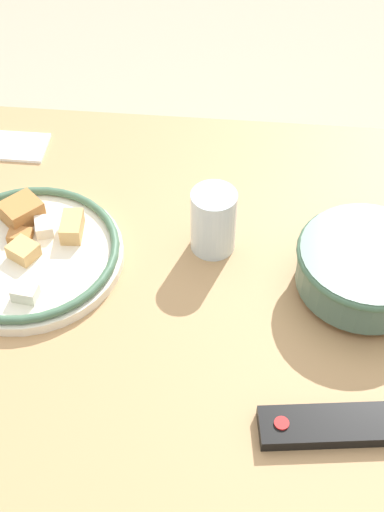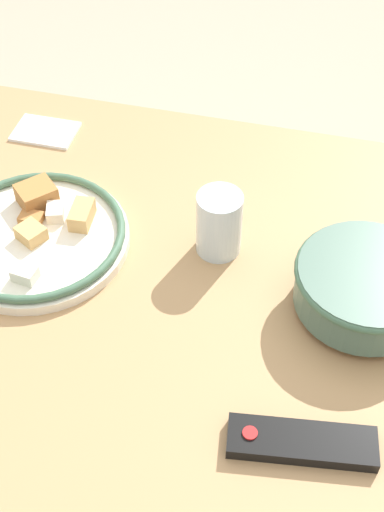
{
  "view_description": "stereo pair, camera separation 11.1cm",
  "coord_description": "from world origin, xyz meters",
  "px_view_note": "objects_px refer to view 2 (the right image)",
  "views": [
    {
      "loc": [
        -0.04,
        0.71,
        1.63
      ],
      "look_at": [
        0.03,
        -0.04,
        0.82
      ],
      "focal_mm": 50.0,
      "sensor_mm": 36.0,
      "label": 1
    },
    {
      "loc": [
        -0.15,
        0.69,
        1.63
      ],
      "look_at": [
        0.03,
        -0.04,
        0.82
      ],
      "focal_mm": 50.0,
      "sensor_mm": 36.0,
      "label": 2
    }
  ],
  "objects_px": {
    "tv_remote": "(302,442)",
    "noodle_bowl": "(365,286)",
    "food_plate": "(37,235)",
    "drinking_glass": "(216,223)"
  },
  "relations": [
    {
      "from": "tv_remote",
      "to": "noodle_bowl",
      "type": "bearing_deg",
      "value": -20.04
    },
    {
      "from": "drinking_glass",
      "to": "food_plate",
      "type": "bearing_deg",
      "value": 11.63
    },
    {
      "from": "noodle_bowl",
      "to": "tv_remote",
      "type": "height_order",
      "value": "noodle_bowl"
    },
    {
      "from": "noodle_bowl",
      "to": "food_plate",
      "type": "xyz_separation_m",
      "value": [
        0.53,
        -0.01,
        -0.03
      ]
    },
    {
      "from": "noodle_bowl",
      "to": "tv_remote",
      "type": "xyz_separation_m",
      "value": [
        0.06,
        0.25,
        -0.04
      ]
    },
    {
      "from": "food_plate",
      "to": "tv_remote",
      "type": "xyz_separation_m",
      "value": [
        -0.48,
        0.27,
        -0.01
      ]
    },
    {
      "from": "food_plate",
      "to": "drinking_glass",
      "type": "bearing_deg",
      "value": -168.37
    },
    {
      "from": "noodle_bowl",
      "to": "drinking_glass",
      "type": "relative_size",
      "value": 1.93
    },
    {
      "from": "food_plate",
      "to": "tv_remote",
      "type": "height_order",
      "value": "food_plate"
    },
    {
      "from": "noodle_bowl",
      "to": "food_plate",
      "type": "relative_size",
      "value": 0.71
    }
  ]
}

